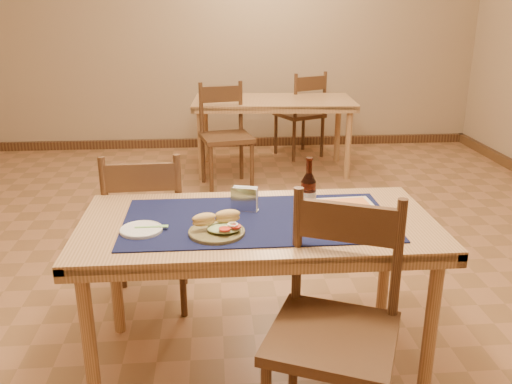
{
  "coord_description": "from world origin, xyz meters",
  "views": [
    {
      "loc": [
        -0.19,
        -3.06,
        1.68
      ],
      "look_at": [
        0.0,
        -0.7,
        0.85
      ],
      "focal_mm": 38.0,
      "sensor_mm": 36.0,
      "label": 1
    }
  ],
  "objects": [
    {
      "name": "chair_main_near",
      "position": [
        0.25,
        -1.31,
        0.52
      ],
      "size": [
        0.61,
        0.61,
        1.0
      ],
      "color": "#4E331C",
      "rests_on": "ground"
    },
    {
      "name": "sandwich_plate",
      "position": [
        -0.18,
        -0.95,
        0.78
      ],
      "size": [
        0.24,
        0.24,
        0.09
      ],
      "color": "brown",
      "rests_on": "placemat"
    },
    {
      "name": "main_table",
      "position": [
        0.0,
        -0.8,
        0.67
      ],
      "size": [
        1.6,
        0.8,
        0.75
      ],
      "color": "tan",
      "rests_on": "ground"
    },
    {
      "name": "baseboard",
      "position": [
        0.0,
        0.0,
        0.05
      ],
      "size": [
        6.0,
        7.0,
        0.1
      ],
      "color": "#4E331C",
      "rests_on": "ground"
    },
    {
      "name": "chair_back_near",
      "position": [
        -0.08,
        1.96,
        0.51
      ],
      "size": [
        0.53,
        0.53,
        0.98
      ],
      "color": "#4E331C",
      "rests_on": "ground"
    },
    {
      "name": "napkin_holder",
      "position": [
        -0.05,
        -0.69,
        0.81
      ],
      "size": [
        0.14,
        0.08,
        0.12
      ],
      "color": "silver",
      "rests_on": "placemat"
    },
    {
      "name": "room",
      "position": [
        0.0,
        0.0,
        1.4
      ],
      "size": [
        6.04,
        7.04,
        2.84
      ],
      "color": "#936140",
      "rests_on": "ground"
    },
    {
      "name": "chair_main_far",
      "position": [
        -0.57,
        -0.23,
        0.49
      ],
      "size": [
        0.45,
        0.45,
        0.95
      ],
      "color": "#4E331C",
      "rests_on": "ground"
    },
    {
      "name": "chair_back_far",
      "position": [
        0.81,
        2.94,
        0.5
      ],
      "size": [
        0.59,
        0.59,
        0.97
      ],
      "color": "#4E331C",
      "rests_on": "ground"
    },
    {
      "name": "side_plate",
      "position": [
        -0.51,
        -0.9,
        0.76
      ],
      "size": [
        0.18,
        0.18,
        0.02
      ],
      "color": "silver",
      "rests_on": "placemat"
    },
    {
      "name": "beer_bottle",
      "position": [
        0.23,
        -0.76,
        0.86
      ],
      "size": [
        0.07,
        0.07,
        0.27
      ],
      "color": "#42160B",
      "rests_on": "placemat"
    },
    {
      "name": "placemat",
      "position": [
        0.0,
        -0.8,
        0.75
      ],
      "size": [
        1.2,
        0.6,
        0.01
      ],
      "primitive_type": "cube",
      "color": "#0E1233",
      "rests_on": "main_table"
    },
    {
      "name": "back_table",
      "position": [
        0.43,
        2.43,
        0.67
      ],
      "size": [
        1.66,
        0.91,
        0.75
      ],
      "color": "tan",
      "rests_on": "ground"
    },
    {
      "name": "fork",
      "position": [
        -0.45,
        -0.89,
        0.77
      ],
      "size": [
        0.14,
        0.02,
        0.0
      ],
      "color": "#81C76D",
      "rests_on": "side_plate"
    },
    {
      "name": "menu_card",
      "position": [
        0.42,
        -0.67,
        0.76
      ],
      "size": [
        0.32,
        0.24,
        0.01
      ],
      "color": "beige",
      "rests_on": "placemat"
    }
  ]
}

